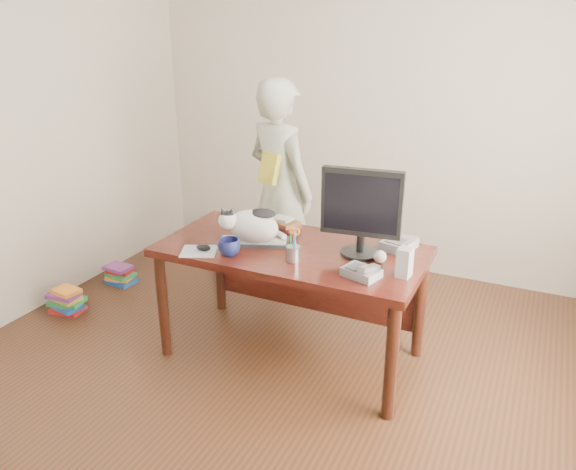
# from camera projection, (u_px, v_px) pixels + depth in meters

# --- Properties ---
(room) EXTENTS (4.50, 4.50, 4.50)m
(room) POSITION_uv_depth(u_px,v_px,m) (239.00, 175.00, 2.68)
(room) COLOR black
(room) RESTS_ON ground
(desk) EXTENTS (1.60, 0.80, 0.75)m
(desk) POSITION_uv_depth(u_px,v_px,m) (297.00, 265.00, 3.52)
(desk) COLOR black
(desk) RESTS_ON ground
(keyboard) EXTENTS (0.46, 0.31, 0.03)m
(keyboard) POSITION_uv_depth(u_px,v_px,m) (254.00, 242.00, 3.46)
(keyboard) COLOR black
(keyboard) RESTS_ON desk
(cat) EXTENTS (0.40, 0.31, 0.24)m
(cat) POSITION_uv_depth(u_px,v_px,m) (251.00, 225.00, 3.42)
(cat) COLOR white
(cat) RESTS_ON keyboard
(monitor) EXTENTS (0.47, 0.25, 0.52)m
(monitor) POSITION_uv_depth(u_px,v_px,m) (361.00, 208.00, 3.18)
(monitor) COLOR black
(monitor) RESTS_ON desk
(pen_cup) EXTENTS (0.09, 0.08, 0.20)m
(pen_cup) POSITION_uv_depth(u_px,v_px,m) (293.00, 252.00, 3.20)
(pen_cup) COLOR #97989D
(pen_cup) RESTS_ON desk
(mousepad) EXTENTS (0.27, 0.26, 0.00)m
(mousepad) POSITION_uv_depth(u_px,v_px,m) (199.00, 251.00, 3.34)
(mousepad) COLOR #ACB0B8
(mousepad) RESTS_ON desk
(mouse) EXTENTS (0.11, 0.09, 0.04)m
(mouse) POSITION_uv_depth(u_px,v_px,m) (204.00, 247.00, 3.34)
(mouse) COLOR black
(mouse) RESTS_ON mousepad
(coffee_mug) EXTENTS (0.18, 0.18, 0.10)m
(coffee_mug) POSITION_uv_depth(u_px,v_px,m) (229.00, 247.00, 3.27)
(coffee_mug) COLOR black
(coffee_mug) RESTS_ON desk
(phone) EXTENTS (0.22, 0.19, 0.09)m
(phone) POSITION_uv_depth(u_px,v_px,m) (362.00, 272.00, 3.01)
(phone) COLOR #5C5C61
(phone) RESTS_ON desk
(speaker) EXTENTS (0.08, 0.09, 0.16)m
(speaker) POSITION_uv_depth(u_px,v_px,m) (405.00, 263.00, 2.99)
(speaker) COLOR #97979A
(speaker) RESTS_ON desk
(baseball) EXTENTS (0.07, 0.07, 0.07)m
(baseball) POSITION_uv_depth(u_px,v_px,m) (380.00, 257.00, 3.18)
(baseball) COLOR beige
(baseball) RESTS_ON desk
(book_stack) EXTENTS (0.23, 0.19, 0.07)m
(book_stack) POSITION_uv_depth(u_px,v_px,m) (284.00, 224.00, 3.69)
(book_stack) COLOR #4E1418
(book_stack) RESTS_ON desk
(calculator) EXTENTS (0.21, 0.25, 0.07)m
(calculator) POSITION_uv_depth(u_px,v_px,m) (399.00, 244.00, 3.37)
(calculator) COLOR #5C5C61
(calculator) RESTS_ON desk
(person) EXTENTS (0.72, 0.60, 1.68)m
(person) POSITION_uv_depth(u_px,v_px,m) (280.00, 191.00, 4.21)
(person) COLOR silver
(person) RESTS_ON ground
(held_book) EXTENTS (0.18, 0.15, 0.22)m
(held_book) POSITION_uv_depth(u_px,v_px,m) (269.00, 168.00, 3.99)
(held_book) COLOR gold
(held_book) RESTS_ON person
(book_pile_a) EXTENTS (0.27, 0.22, 0.18)m
(book_pile_a) POSITION_uv_depth(u_px,v_px,m) (67.00, 301.00, 4.17)
(book_pile_a) COLOR #A31717
(book_pile_a) RESTS_ON ground
(book_pile_b) EXTENTS (0.26, 0.20, 0.15)m
(book_pile_b) POSITION_uv_depth(u_px,v_px,m) (120.00, 275.00, 4.62)
(book_pile_b) COLOR #1A469D
(book_pile_b) RESTS_ON ground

